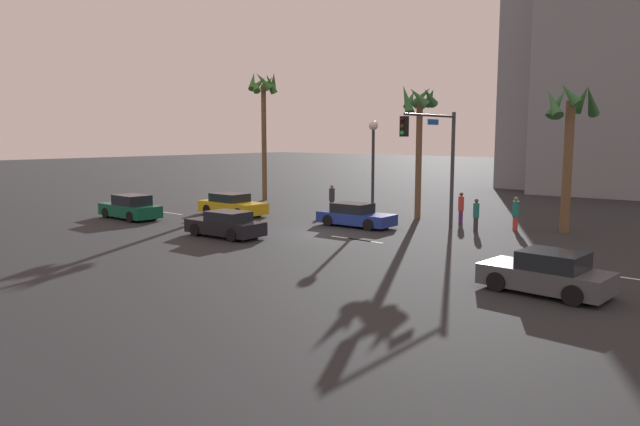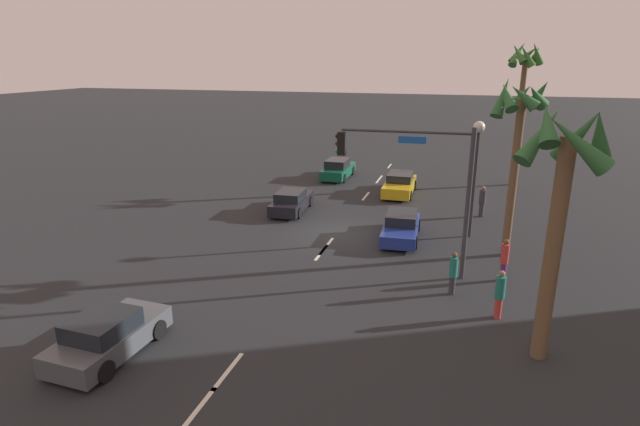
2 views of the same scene
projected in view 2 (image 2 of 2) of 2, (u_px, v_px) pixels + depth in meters
ground_plane at (336, 234)px, 26.22m from camera, size 220.00×220.00×0.00m
lane_stripe_0 at (390, 166)px, 42.73m from camera, size 1.87×0.14×0.01m
lane_stripe_1 at (379, 179)px, 38.05m from camera, size 2.60×0.14×0.01m
lane_stripe_2 at (366, 196)px, 33.37m from camera, size 2.12×0.14×0.01m
lane_stripe_3 at (326, 246)px, 24.47m from camera, size 2.43×0.14×0.01m
lane_stripe_4 at (321, 252)px, 23.70m from camera, size 2.07×0.14×0.01m
lane_stripe_5 at (194, 414)px, 12.92m from camera, size 2.28×0.14×0.01m
lane_stripe_6 at (228, 371)px, 14.69m from camera, size 1.94×0.14×0.01m
car_0 at (108, 336)px, 15.39m from camera, size 3.99×2.08×1.38m
car_1 at (338, 169)px, 38.33m from camera, size 4.46×1.87×1.47m
car_2 at (400, 184)px, 33.88m from camera, size 4.71×1.98×1.37m
car_3 at (292, 202)px, 29.92m from camera, size 4.28×1.96×1.29m
car_4 at (401, 227)px, 25.46m from camera, size 4.42×1.98×1.29m
traffic_signal at (422, 176)px, 20.13m from camera, size 0.44×5.53×6.25m
streetlamp at (476, 157)px, 24.64m from camera, size 0.56×0.56×5.88m
pedestrian_0 at (482, 201)px, 28.82m from camera, size 0.52×0.52×1.81m
pedestrian_1 at (453, 272)px, 19.27m from camera, size 0.44×0.44×1.73m
pedestrian_2 at (500, 293)px, 17.48m from camera, size 0.35×0.35×1.79m
pedestrian_3 at (505, 259)px, 20.45m from camera, size 0.43×0.43×1.80m
palm_tree_0 at (562, 181)px, 13.86m from camera, size 2.72×2.61×7.70m
palm_tree_1 at (518, 120)px, 21.61m from camera, size 2.25×2.57×8.07m
palm_tree_2 at (523, 74)px, 34.13m from camera, size 2.52×2.47×9.97m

